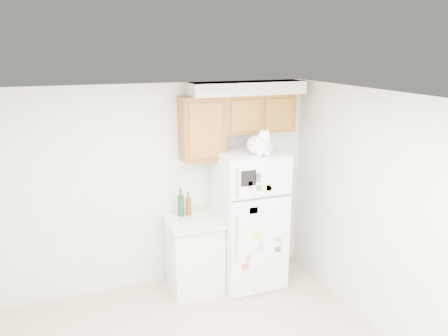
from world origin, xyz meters
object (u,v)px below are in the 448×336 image
cat (260,144)px  storage_box_front (265,147)px  storage_box_back (262,145)px  bottle_green (181,202)px  refrigerator (249,219)px  base_counter (194,254)px  bottle_amber (188,204)px

cat → storage_box_front: 0.22m
storage_box_back → bottle_green: bearing=-168.6°
refrigerator → storage_box_front: 0.91m
storage_box_back → base_counter: bearing=-159.9°
bottle_green → base_counter: bearing=-53.2°
base_counter → storage_box_back: size_ratio=5.11×
cat → storage_box_back: cat is taller
cat → storage_box_front: bearing=48.5°
refrigerator → storage_box_back: bearing=23.4°
base_counter → bottle_amber: 0.62m
refrigerator → storage_box_back: storage_box_back is taller
base_counter → storage_box_front: size_ratio=6.13×
bottle_amber → bottle_green: bearing=173.6°
refrigerator → bottle_amber: refrigerator is taller
base_counter → bottle_amber: (-0.02, 0.14, 0.61)m
cat → storage_box_back: size_ratio=2.60×
cat → bottle_amber: 1.14m
storage_box_back → bottle_amber: size_ratio=0.61×
base_counter → storage_box_back: (0.88, 0.01, 1.29)m
base_counter → refrigerator: bearing=-6.1°
base_counter → bottle_green: bottle_green is taller
cat → bottle_green: size_ratio=1.36×
storage_box_back → bottle_amber: bearing=-168.8°
cat → storage_box_back: 0.30m
cat → storage_box_front: cat is taller
cat → bottle_green: 1.19m
storage_box_front → bottle_amber: bearing=152.7°
refrigerator → bottle_green: 0.87m
storage_box_front → bottle_amber: 1.14m
storage_box_front → bottle_amber: (-0.89, 0.23, -0.68)m
refrigerator → bottle_green: bearing=164.4°
storage_box_back → bottle_amber: (-0.90, 0.13, -0.68)m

